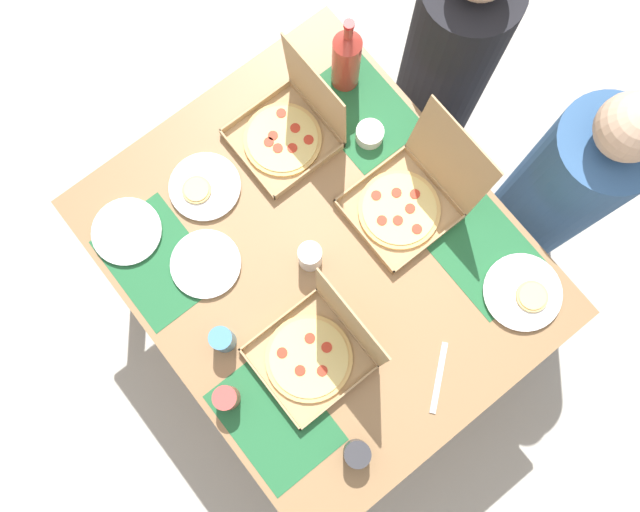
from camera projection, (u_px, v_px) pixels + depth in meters
name	position (u px, v px, depth m)	size (l,w,h in m)	color
ground_plane	(320.00, 295.00, 2.72)	(6.00, 6.00, 0.00)	beige
dining_table	(320.00, 263.00, 2.09)	(1.32, 1.10, 0.75)	#3F3328
placemat_near_left	(157.00, 261.00, 1.99)	(0.36, 0.26, 0.00)	#236638
placemat_near_right	(275.00, 418.00, 1.89)	(0.36, 0.26, 0.00)	#236638
placemat_far_left	(360.00, 110.00, 2.09)	(0.36, 0.26, 0.00)	#236638
placemat_far_right	(482.00, 251.00, 1.99)	(0.36, 0.26, 0.00)	#236638
pizza_box_corner_right	(290.00, 129.00, 2.03)	(0.28, 0.29, 0.32)	tan
pizza_box_corner_left	(318.00, 350.00, 1.88)	(0.29, 0.30, 0.33)	tan
pizza_box_edge_far	(410.00, 199.00, 1.98)	(0.29, 0.34, 0.32)	tan
plate_near_left	(206.00, 264.00, 1.98)	(0.22, 0.22, 0.02)	white
plate_far_left	(127.00, 232.00, 2.00)	(0.22, 0.22, 0.02)	white
plate_near_right	(523.00, 293.00, 1.96)	(0.24, 0.24, 0.03)	white
plate_far_right	(204.00, 187.00, 2.03)	(0.23, 0.23, 0.03)	white
soda_bottle	(346.00, 59.00, 1.99)	(0.09, 0.09, 0.32)	#B2382D
cup_red	(357.00, 454.00, 1.82)	(0.08, 0.08, 0.09)	#333338
cup_dark	(227.00, 398.00, 1.85)	(0.07, 0.07, 0.10)	#BF4742
cup_clear_left	(223.00, 340.00, 1.88)	(0.07, 0.07, 0.11)	teal
cup_spare	(310.00, 256.00, 1.93)	(0.07, 0.07, 0.11)	silver
condiment_bowl	(370.00, 134.00, 2.05)	(0.09, 0.09, 0.05)	white
knife_by_far_left	(439.00, 377.00, 1.91)	(0.21, 0.02, 0.01)	#B7B7BC
diner_left_seat	(445.00, 69.00, 2.35)	(0.32, 0.32, 1.21)	black
diner_right_seat	(556.00, 193.00, 2.26)	(0.32, 0.32, 1.19)	#33598C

